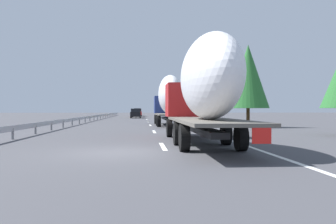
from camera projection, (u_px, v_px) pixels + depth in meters
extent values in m
plane|color=#424247|center=(135.00, 120.00, 53.00)|extent=(260.00, 260.00, 0.00)
cube|color=white|center=(163.00, 146.00, 15.25)|extent=(3.20, 0.20, 0.01)
cube|color=white|center=(154.00, 132.00, 25.38)|extent=(3.20, 0.20, 0.01)
cube|color=white|center=(150.00, 125.00, 35.92)|extent=(3.20, 0.20, 0.01)
cube|color=white|center=(148.00, 122.00, 45.97)|extent=(3.20, 0.20, 0.01)
cube|color=white|center=(148.00, 121.00, 47.23)|extent=(3.20, 0.20, 0.01)
cube|color=white|center=(147.00, 119.00, 57.86)|extent=(3.20, 0.20, 0.01)
cube|color=white|center=(169.00, 119.00, 58.41)|extent=(110.00, 0.20, 0.01)
cube|color=navy|center=(165.00, 105.00, 39.65)|extent=(2.40, 2.50, 1.90)
cube|color=black|center=(165.00, 100.00, 40.74)|extent=(0.08, 2.12, 0.80)
cube|color=#262628|center=(167.00, 118.00, 36.75)|extent=(10.76, 0.70, 0.24)
cube|color=#59544C|center=(170.00, 114.00, 33.83)|extent=(9.29, 2.50, 0.12)
ellipsoid|color=white|center=(170.00, 95.00, 33.53)|extent=(6.60, 2.20, 3.66)
cube|color=red|center=(182.00, 118.00, 29.28)|extent=(0.04, 0.56, 0.56)
cylinder|color=black|center=(156.00, 119.00, 39.58)|extent=(1.04, 0.30, 1.04)
cylinder|color=black|center=(175.00, 119.00, 39.75)|extent=(1.04, 0.30, 1.04)
cylinder|color=black|center=(158.00, 120.00, 34.95)|extent=(1.04, 0.35, 1.04)
cylinder|color=black|center=(180.00, 120.00, 35.11)|extent=(1.04, 0.35, 1.04)
cylinder|color=black|center=(159.00, 121.00, 32.55)|extent=(1.04, 0.35, 1.04)
cylinder|color=black|center=(182.00, 121.00, 32.72)|extent=(1.04, 0.35, 1.04)
cube|color=#B21919|center=(188.00, 100.00, 20.61)|extent=(2.40, 2.50, 1.90)
cube|color=black|center=(186.00, 93.00, 21.70)|extent=(0.08, 2.12, 0.80)
cube|color=#262628|center=(196.00, 128.00, 17.66)|extent=(10.93, 0.70, 0.24)
cube|color=#59544C|center=(207.00, 121.00, 14.69)|extent=(9.48, 2.50, 0.12)
ellipsoid|color=white|center=(209.00, 77.00, 14.18)|extent=(6.99, 2.20, 3.40)
cube|color=red|center=(262.00, 134.00, 10.05)|extent=(0.04, 0.56, 0.56)
cylinder|color=black|center=(169.00, 128.00, 20.54)|extent=(1.04, 0.30, 1.04)
cylinder|color=black|center=(207.00, 128.00, 20.70)|extent=(1.04, 0.30, 1.04)
cylinder|color=black|center=(178.00, 134.00, 15.81)|extent=(1.04, 0.35, 1.04)
cylinder|color=black|center=(226.00, 133.00, 15.98)|extent=(1.04, 0.35, 1.04)
cylinder|color=black|center=(184.00, 138.00, 13.42)|extent=(1.04, 0.35, 1.04)
cylinder|color=black|center=(241.00, 137.00, 13.58)|extent=(1.04, 0.35, 1.04)
cube|color=gold|center=(136.00, 114.00, 74.08)|extent=(4.44, 1.73, 0.84)
cube|color=black|center=(136.00, 110.00, 73.74)|extent=(2.44, 1.52, 0.62)
cylinder|color=black|center=(133.00, 116.00, 75.39)|extent=(0.64, 0.22, 0.64)
cylinder|color=black|center=(140.00, 116.00, 75.51)|extent=(0.64, 0.22, 0.64)
cylinder|color=black|center=(132.00, 116.00, 72.65)|extent=(0.64, 0.22, 0.64)
cylinder|color=black|center=(140.00, 116.00, 72.77)|extent=(0.64, 0.22, 0.64)
cube|color=red|center=(138.00, 113.00, 83.43)|extent=(4.77, 1.85, 0.84)
cube|color=black|center=(138.00, 110.00, 83.07)|extent=(2.62, 1.63, 0.70)
cylinder|color=black|center=(134.00, 115.00, 84.84)|extent=(0.64, 0.22, 0.64)
cylinder|color=black|center=(141.00, 115.00, 84.97)|extent=(0.64, 0.22, 0.64)
cylinder|color=black|center=(134.00, 115.00, 81.89)|extent=(0.64, 0.22, 0.64)
cylinder|color=black|center=(141.00, 115.00, 82.02)|extent=(0.64, 0.22, 0.64)
cube|color=white|center=(137.00, 113.00, 94.46)|extent=(4.13, 1.74, 0.84)
cube|color=black|center=(137.00, 110.00, 94.15)|extent=(2.27, 1.53, 0.78)
cylinder|color=black|center=(135.00, 114.00, 95.68)|extent=(0.64, 0.22, 0.64)
cylinder|color=black|center=(140.00, 114.00, 95.80)|extent=(0.64, 0.22, 0.64)
cylinder|color=black|center=(134.00, 114.00, 93.13)|extent=(0.64, 0.22, 0.64)
cylinder|color=black|center=(140.00, 114.00, 93.25)|extent=(0.64, 0.22, 0.64)
cube|color=black|center=(136.00, 114.00, 65.62)|extent=(4.36, 1.89, 0.84)
cube|color=black|center=(136.00, 110.00, 65.28)|extent=(2.40, 1.67, 0.62)
cylinder|color=black|center=(131.00, 116.00, 66.90)|extent=(0.64, 0.22, 0.64)
cylinder|color=black|center=(140.00, 116.00, 67.03)|extent=(0.64, 0.22, 0.64)
cylinder|color=black|center=(131.00, 117.00, 64.21)|extent=(0.64, 0.22, 0.64)
cylinder|color=black|center=(140.00, 117.00, 64.34)|extent=(0.64, 0.22, 0.64)
cylinder|color=gray|center=(177.00, 112.00, 57.02)|extent=(0.10, 0.10, 2.37)
cube|color=#2D569E|center=(177.00, 103.00, 57.01)|extent=(0.06, 0.90, 0.70)
cylinder|color=#472D19|center=(190.00, 114.00, 81.67)|extent=(0.25, 0.25, 1.27)
cone|color=#286B2D|center=(190.00, 99.00, 81.64)|extent=(3.22, 3.22, 5.42)
cylinder|color=#472D19|center=(248.00, 118.00, 31.96)|extent=(0.31, 0.31, 1.73)
cone|color=#286B2D|center=(248.00, 76.00, 31.93)|extent=(3.79, 3.79, 5.77)
cylinder|color=#472D19|center=(171.00, 112.00, 103.21)|extent=(0.38, 0.38, 1.89)
cone|color=#194C1E|center=(171.00, 100.00, 103.19)|extent=(3.40, 3.40, 5.16)
cylinder|color=#472D19|center=(196.00, 115.00, 60.55)|extent=(0.37, 0.37, 1.40)
cone|color=#194C1E|center=(196.00, 100.00, 60.54)|extent=(3.88, 3.88, 3.79)
cube|color=#9EA0A5|center=(97.00, 116.00, 55.53)|extent=(94.00, 0.06, 0.32)
cube|color=slate|center=(13.00, 134.00, 18.86)|extent=(0.10, 0.10, 0.60)
cube|color=slate|center=(36.00, 129.00, 22.93)|extent=(0.10, 0.10, 0.60)
cube|color=slate|center=(51.00, 126.00, 27.00)|extent=(0.10, 0.10, 0.60)
cube|color=slate|center=(63.00, 124.00, 31.08)|extent=(0.10, 0.10, 0.60)
cube|color=slate|center=(72.00, 123.00, 35.15)|extent=(0.10, 0.10, 0.60)
cube|color=slate|center=(79.00, 121.00, 39.23)|extent=(0.10, 0.10, 0.60)
cube|color=slate|center=(85.00, 120.00, 43.30)|extent=(0.10, 0.10, 0.60)
cube|color=slate|center=(90.00, 119.00, 47.38)|extent=(0.10, 0.10, 0.60)
cube|color=slate|center=(94.00, 118.00, 51.45)|extent=(0.10, 0.10, 0.60)
cube|color=slate|center=(97.00, 118.00, 55.53)|extent=(0.10, 0.10, 0.60)
cube|color=slate|center=(100.00, 117.00, 59.60)|extent=(0.10, 0.10, 0.60)
cube|color=slate|center=(103.00, 117.00, 63.68)|extent=(0.10, 0.10, 0.60)
cube|color=slate|center=(105.00, 116.00, 67.75)|extent=(0.10, 0.10, 0.60)
cube|color=slate|center=(107.00, 116.00, 71.83)|extent=(0.10, 0.10, 0.60)
cube|color=slate|center=(109.00, 116.00, 75.90)|extent=(0.10, 0.10, 0.60)
cube|color=slate|center=(111.00, 115.00, 79.98)|extent=(0.10, 0.10, 0.60)
cube|color=slate|center=(112.00, 115.00, 84.05)|extent=(0.10, 0.10, 0.60)
cube|color=slate|center=(114.00, 115.00, 88.13)|extent=(0.10, 0.10, 0.60)
cube|color=slate|center=(115.00, 115.00, 92.20)|extent=(0.10, 0.10, 0.60)
cube|color=slate|center=(116.00, 114.00, 96.28)|extent=(0.10, 0.10, 0.60)
cube|color=slate|center=(117.00, 114.00, 100.35)|extent=(0.10, 0.10, 0.60)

